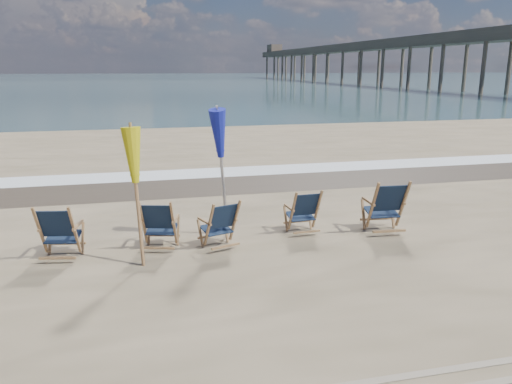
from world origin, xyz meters
TOP-DOWN VIEW (x-y plane):
  - ocean at (0.00, 128.00)m, footprint 400.00×400.00m
  - surf_foam at (0.00, 8.30)m, footprint 200.00×1.40m
  - wet_sand_strip at (0.00, 6.80)m, footprint 200.00×2.60m
  - beach_chair_0 at (-3.07, 1.89)m, footprint 0.74×0.80m
  - beach_chair_1 at (-1.49, 1.96)m, footprint 0.75×0.80m
  - beach_chair_2 at (-0.44, 1.93)m, footprint 0.75×0.79m
  - beach_chair_3 at (1.20, 2.28)m, footprint 0.61×0.67m
  - beach_chair_4 at (2.76, 1.90)m, footprint 0.74×0.82m
  - umbrella_yellow at (-2.06, 1.50)m, footprint 0.30×0.30m
  - umbrella_blue at (-0.55, 2.44)m, footprint 0.30×0.30m
  - fishing_pier at (38.00, 74.00)m, footprint 4.40×140.00m

SIDE VIEW (x-z plane):
  - ocean at x=0.00m, z-range 0.00..0.00m
  - wet_sand_strip at x=0.00m, z-range 0.00..0.00m
  - surf_foam at x=0.00m, z-range 0.00..0.01m
  - beach_chair_3 at x=1.20m, z-range 0.00..0.89m
  - beach_chair_2 at x=-0.44m, z-range 0.00..0.89m
  - beach_chair_1 at x=-1.49m, z-range 0.00..0.93m
  - beach_chair_0 at x=-3.07m, z-range 0.00..0.97m
  - beach_chair_4 at x=2.76m, z-range 0.00..1.07m
  - umbrella_yellow at x=-2.06m, z-range 0.56..2.73m
  - umbrella_blue at x=-0.55m, z-range 0.66..3.05m
  - fishing_pier at x=38.00m, z-range 0.00..9.30m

